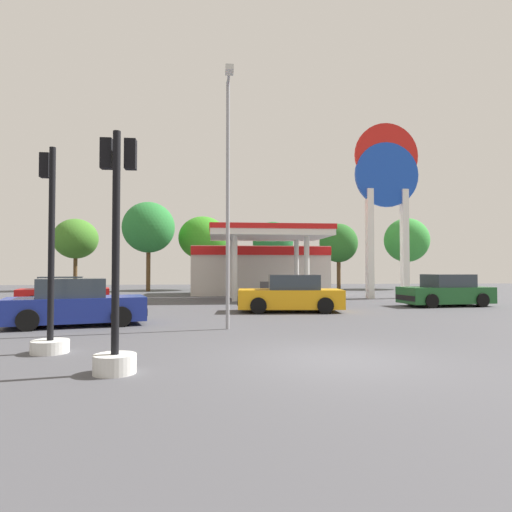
{
  "coord_description": "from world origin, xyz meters",
  "views": [
    {
      "loc": [
        -2.62,
        -9.13,
        1.91
      ],
      "look_at": [
        -0.4,
        13.68,
        2.57
      ],
      "focal_mm": 30.95,
      "sensor_mm": 36.0,
      "label": 1
    }
  ],
  "objects_px": {
    "car_3": "(64,293)",
    "corner_streetlamp": "(228,181)",
    "car_1": "(446,292)",
    "tree_0": "(76,239)",
    "tree_5": "(407,240)",
    "station_pole_sign": "(387,187)",
    "traffic_signal_1": "(116,295)",
    "tree_3": "(273,242)",
    "traffic_signal_0": "(50,299)",
    "tree_1": "(149,228)",
    "tree_4": "(339,243)",
    "tree_2": "(203,238)",
    "car_0": "(291,295)",
    "car_2": "(76,304)"
  },
  "relations": [
    {
      "from": "traffic_signal_1",
      "to": "corner_streetlamp",
      "type": "bearing_deg",
      "value": 67.86
    },
    {
      "from": "traffic_signal_0",
      "to": "traffic_signal_1",
      "type": "height_order",
      "value": "traffic_signal_0"
    },
    {
      "from": "tree_4",
      "to": "traffic_signal_1",
      "type": "bearing_deg",
      "value": -112.73
    },
    {
      "from": "car_1",
      "to": "tree_4",
      "type": "xyz_separation_m",
      "value": [
        0.02,
        19.39,
        3.61
      ]
    },
    {
      "from": "traffic_signal_0",
      "to": "tree_5",
      "type": "height_order",
      "value": "tree_5"
    },
    {
      "from": "car_0",
      "to": "tree_4",
      "type": "height_order",
      "value": "tree_4"
    },
    {
      "from": "car_0",
      "to": "tree_1",
      "type": "xyz_separation_m",
      "value": [
        -8.94,
        18.88,
        4.69
      ]
    },
    {
      "from": "tree_4",
      "to": "station_pole_sign",
      "type": "bearing_deg",
      "value": -92.79
    },
    {
      "from": "tree_0",
      "to": "tree_5",
      "type": "height_order",
      "value": "tree_5"
    },
    {
      "from": "traffic_signal_1",
      "to": "tree_1",
      "type": "height_order",
      "value": "tree_1"
    },
    {
      "from": "tree_0",
      "to": "tree_1",
      "type": "bearing_deg",
      "value": -16.03
    },
    {
      "from": "tree_2",
      "to": "tree_5",
      "type": "distance_m",
      "value": 19.32
    },
    {
      "from": "tree_2",
      "to": "corner_streetlamp",
      "type": "relative_size",
      "value": 0.84
    },
    {
      "from": "tree_5",
      "to": "corner_streetlamp",
      "type": "xyz_separation_m",
      "value": [
        -17.91,
        -26.54,
        0.05
      ]
    },
    {
      "from": "tree_3",
      "to": "tree_5",
      "type": "relative_size",
      "value": 0.94
    },
    {
      "from": "car_1",
      "to": "corner_streetlamp",
      "type": "distance_m",
      "value": 14.34
    },
    {
      "from": "car_3",
      "to": "tree_1",
      "type": "distance_m",
      "value": 16.18
    },
    {
      "from": "tree_3",
      "to": "tree_5",
      "type": "bearing_deg",
      "value": -2.15
    },
    {
      "from": "station_pole_sign",
      "to": "tree_1",
      "type": "relative_size",
      "value": 1.5
    },
    {
      "from": "traffic_signal_0",
      "to": "tree_0",
      "type": "relative_size",
      "value": 0.74
    },
    {
      "from": "tree_5",
      "to": "traffic_signal_0",
      "type": "bearing_deg",
      "value": -126.42
    },
    {
      "from": "tree_4",
      "to": "corner_streetlamp",
      "type": "xyz_separation_m",
      "value": [
        -11.43,
        -27.13,
        0.33
      ]
    },
    {
      "from": "tree_4",
      "to": "tree_5",
      "type": "bearing_deg",
      "value": -5.19
    },
    {
      "from": "station_pole_sign",
      "to": "tree_4",
      "type": "bearing_deg",
      "value": 87.21
    },
    {
      "from": "car_0",
      "to": "tree_4",
      "type": "relative_size",
      "value": 0.76
    },
    {
      "from": "car_0",
      "to": "car_2",
      "type": "relative_size",
      "value": 1.0
    },
    {
      "from": "corner_streetlamp",
      "to": "tree_3",
      "type": "bearing_deg",
      "value": 79.29
    },
    {
      "from": "tree_4",
      "to": "tree_2",
      "type": "bearing_deg",
      "value": -177.29
    },
    {
      "from": "traffic_signal_0",
      "to": "tree_2",
      "type": "xyz_separation_m",
      "value": [
        2.75,
        29.88,
        3.49
      ]
    },
    {
      "from": "station_pole_sign",
      "to": "tree_1",
      "type": "bearing_deg",
      "value": 147.39
    },
    {
      "from": "car_3",
      "to": "corner_streetlamp",
      "type": "bearing_deg",
      "value": -49.09
    },
    {
      "from": "car_2",
      "to": "corner_streetlamp",
      "type": "relative_size",
      "value": 0.6
    },
    {
      "from": "tree_2",
      "to": "car_1",
      "type": "bearing_deg",
      "value": -55.69
    },
    {
      "from": "car_2",
      "to": "tree_1",
      "type": "bearing_deg",
      "value": 92.29
    },
    {
      "from": "car_3",
      "to": "tree_3",
      "type": "height_order",
      "value": "tree_3"
    },
    {
      "from": "station_pole_sign",
      "to": "traffic_signal_1",
      "type": "height_order",
      "value": "station_pole_sign"
    },
    {
      "from": "car_1",
      "to": "car_3",
      "type": "xyz_separation_m",
      "value": [
        -19.32,
        1.38,
        -0.05
      ]
    },
    {
      "from": "car_0",
      "to": "car_3",
      "type": "height_order",
      "value": "car_0"
    },
    {
      "from": "station_pole_sign",
      "to": "car_2",
      "type": "bearing_deg",
      "value": -142.32
    },
    {
      "from": "car_0",
      "to": "corner_streetlamp",
      "type": "xyz_separation_m",
      "value": [
        -2.98,
        -5.58,
        3.94
      ]
    },
    {
      "from": "traffic_signal_0",
      "to": "tree_1",
      "type": "distance_m",
      "value": 28.21
    },
    {
      "from": "tree_2",
      "to": "tree_0",
      "type": "bearing_deg",
      "value": -179.18
    },
    {
      "from": "traffic_signal_1",
      "to": "tree_3",
      "type": "relative_size",
      "value": 0.7
    },
    {
      "from": "traffic_signal_1",
      "to": "tree_3",
      "type": "bearing_deg",
      "value": 77.27
    },
    {
      "from": "car_2",
      "to": "tree_3",
      "type": "relative_size",
      "value": 0.75
    },
    {
      "from": "station_pole_sign",
      "to": "tree_5",
      "type": "relative_size",
      "value": 1.7
    },
    {
      "from": "tree_5",
      "to": "tree_4",
      "type": "bearing_deg",
      "value": 174.81
    },
    {
      "from": "car_3",
      "to": "corner_streetlamp",
      "type": "relative_size",
      "value": 0.58
    },
    {
      "from": "tree_4",
      "to": "car_3",
      "type": "bearing_deg",
      "value": -137.04
    },
    {
      "from": "tree_2",
      "to": "traffic_signal_0",
      "type": "bearing_deg",
      "value": -95.26
    }
  ]
}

